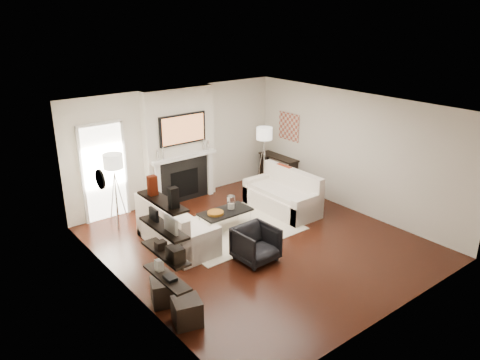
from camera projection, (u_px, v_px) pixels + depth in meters
room_envelope at (260, 179)px, 8.82m from camera, size 6.00×6.00×6.00m
chimney_breast at (180, 146)px, 10.94m from camera, size 1.80×0.25×2.70m
fireplace_surround at (184, 180)px, 11.13m from camera, size 1.30×0.02×1.04m
firebox at (185, 183)px, 11.15m from camera, size 0.75×0.02×0.65m
mantel_pilaster_l at (158, 186)px, 10.68m from camera, size 0.12×0.08×1.10m
mantel_pilaster_r at (210, 173)px, 11.51m from camera, size 0.12×0.08×1.10m
mantel_shelf at (184, 157)px, 10.88m from camera, size 1.70×0.18×0.07m
tv_body at (183, 129)px, 10.67m from camera, size 1.20×0.06×0.70m
tv_screen at (183, 129)px, 10.65m from camera, size 1.10×0.00×0.62m
candlestick_l_tall at (163, 153)px, 10.51m from camera, size 0.04×0.04×0.30m
candlestick_l_short at (158, 156)px, 10.44m from camera, size 0.04×0.04×0.24m
candlestick_r_tall at (204, 145)px, 11.15m from camera, size 0.04×0.04×0.30m
candlestick_r_short at (208, 145)px, 11.23m from camera, size 0.04×0.04×0.24m
hallway_panel at (104, 173)px, 10.05m from camera, size 0.90×0.02×2.10m
door_trim_l at (83, 178)px, 9.75m from camera, size 0.06×0.06×2.16m
door_trim_r at (125, 169)px, 10.31m from camera, size 0.06×0.06×2.16m
door_trim_top at (99, 124)px, 9.66m from camera, size 1.02×0.06×0.06m
rug at (232, 229)px, 9.84m from camera, size 2.60×2.00×0.01m
loveseat_left_base at (178, 235)px, 9.12m from camera, size 0.85×1.80×0.42m
loveseat_left_back at (161, 225)px, 8.81m from camera, size 0.18×1.80×0.80m
loveseat_left_arm_n at (201, 247)px, 8.49m from camera, size 0.85×0.18×0.60m
loveseat_left_arm_s at (157, 217)px, 9.68m from camera, size 0.85×0.18×0.60m
loveseat_left_cushion at (179, 223)px, 9.06m from camera, size 0.63×1.44×0.10m
pillow_left_orange at (153, 210)px, 8.96m from camera, size 0.10×0.42×0.42m
pillow_left_charcoal at (169, 221)px, 8.53m from camera, size 0.10×0.40×0.40m
loveseat_right_base at (281, 202)px, 10.70m from camera, size 0.85×1.80×0.42m
loveseat_right_back at (293, 186)px, 10.79m from camera, size 0.18×1.80×0.80m
loveseat_right_arm_n at (307, 209)px, 10.07m from camera, size 0.85×0.18×0.60m
loveseat_right_arm_s at (259, 188)px, 11.27m from camera, size 0.85×0.18×0.60m
loveseat_right_cushion at (280, 192)px, 10.58m from camera, size 0.63×1.44×0.10m
pillow_right_orange at (284, 174)px, 10.94m from camera, size 0.10×0.42×0.42m
pillow_right_charcoal at (302, 181)px, 10.50m from camera, size 0.10×0.40×0.40m
coffee_table at (225, 212)px, 9.71m from camera, size 1.10×0.55×0.04m
coffee_leg_nw at (212, 231)px, 9.33m from camera, size 0.02×0.02×0.38m
coffee_leg_ne at (251, 218)px, 9.91m from camera, size 0.02×0.02×0.38m
coffee_leg_sw at (200, 224)px, 9.65m from camera, size 0.02×0.02×0.38m
coffee_leg_se at (238, 212)px, 10.23m from camera, size 0.02×0.02×0.38m
hurricane_glass at (231, 203)px, 9.74m from camera, size 0.18×0.18×0.31m
hurricane_candle at (231, 206)px, 9.76m from camera, size 0.09×0.09×0.13m
copper_bowl at (216, 213)px, 9.55m from camera, size 0.33×0.33×0.06m
armchair at (256, 243)px, 8.52m from camera, size 0.72×0.68×0.72m
lamp_left_post at (117, 200)px, 9.80m from camera, size 0.02×0.02×1.20m
lamp_left_shade at (113, 161)px, 9.51m from camera, size 0.40×0.40×0.30m
lamp_left_leg_a at (122, 198)px, 9.86m from camera, size 0.25×0.02×1.23m
lamp_left_leg_b at (112, 199)px, 9.84m from camera, size 0.14×0.22×1.23m
lamp_left_leg_c at (116, 202)px, 9.70m from camera, size 0.14×0.22×1.23m
lamp_right_post at (264, 166)px, 11.91m from camera, size 0.02×0.02×1.20m
lamp_right_shade at (264, 133)px, 11.61m from camera, size 0.40×0.40×0.30m
lamp_right_leg_a at (267, 165)px, 11.97m from camera, size 0.25×0.02×1.23m
lamp_right_leg_b at (260, 165)px, 11.95m from camera, size 0.14×0.22×1.23m
lamp_right_leg_c at (265, 167)px, 11.81m from camera, size 0.14×0.22×1.23m
console_top at (279, 157)px, 12.18m from camera, size 0.35×1.20×0.04m
console_leg_n at (293, 176)px, 11.90m from camera, size 0.30×0.04×0.71m
console_leg_s at (264, 165)px, 12.71m from camera, size 0.30×0.04×0.71m
wall_art at (289, 127)px, 11.85m from camera, size 0.03×0.70×0.70m
shelf_bottom at (167, 277)px, 6.79m from camera, size 0.25×1.00×0.03m
shelf_lower at (165, 253)px, 6.65m from camera, size 0.25×1.00×0.04m
shelf_upper at (164, 228)px, 6.51m from camera, size 0.25×1.00×0.04m
shelf_top at (162, 201)px, 6.37m from camera, size 0.25×1.00×0.04m
decor_magfile_a at (173, 198)px, 6.08m from camera, size 0.12×0.10×0.28m
decor_magfile_b at (152, 185)px, 6.50m from camera, size 0.12×0.10×0.28m
decor_frame_a at (171, 225)px, 6.31m from camera, size 0.04×0.30×0.22m
decor_frame_b at (154, 214)px, 6.67m from camera, size 0.04×0.22×0.18m
decor_wine_rack at (175, 254)px, 6.40m from camera, size 0.18×0.25×0.20m
decor_box_small at (161, 245)px, 6.71m from camera, size 0.15×0.12×0.12m
decor_books at (170, 278)px, 6.70m from camera, size 0.14×0.20×0.05m
decor_box_tall at (159, 265)px, 6.90m from camera, size 0.10×0.10×0.18m
clock_rim at (100, 179)px, 7.78m from camera, size 0.04×0.34×0.34m
clock_face at (102, 179)px, 7.79m from camera, size 0.01×0.29×0.29m
ottoman_near at (164, 291)px, 7.33m from camera, size 0.52×0.52×0.40m
ottoman_far at (187, 312)px, 6.84m from camera, size 0.50×0.50×0.40m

